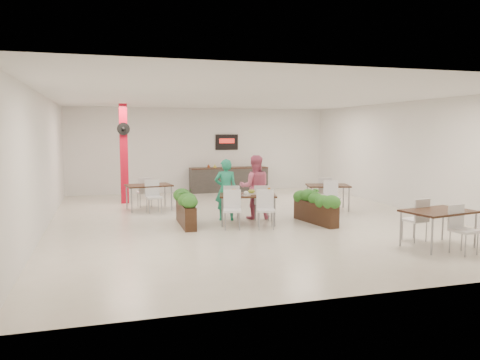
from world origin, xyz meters
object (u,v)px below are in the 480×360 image
at_px(diner_woman, 255,187).
at_px(side_table_a, 149,188).
at_px(planter_left, 186,206).
at_px(red_column, 124,153).
at_px(side_table_c, 438,216).
at_px(service_counter, 229,179).
at_px(diner_man, 226,190).
at_px(side_table_b, 328,189).
at_px(planter_right, 316,205).
at_px(main_table, 247,199).

height_order(diner_woman, side_table_a, diner_woman).
bearing_deg(planter_left, side_table_a, 104.01).
xyz_separation_m(red_column, diner_woman, (3.21, -3.76, -0.79)).
relative_size(planter_left, side_table_c, 1.06).
relative_size(service_counter, planter_left, 1.70).
bearing_deg(diner_man, side_table_b, -153.87).
height_order(diner_man, diner_woman, diner_woman).
bearing_deg(side_table_c, side_table_b, 80.46).
distance_m(red_column, side_table_a, 1.94).
bearing_deg(planter_left, side_table_b, 13.64).
height_order(side_table_a, side_table_b, same).
bearing_deg(red_column, planter_right, -46.87).
distance_m(diner_man, side_table_c, 5.22).
xyz_separation_m(main_table, side_table_b, (2.91, 1.34, -0.00)).
bearing_deg(side_table_b, side_table_a, 178.61).
bearing_deg(planter_left, planter_right, -11.41).
height_order(planter_left, planter_right, planter_left).
distance_m(diner_man, side_table_b, 3.38).
height_order(service_counter, diner_woman, service_counter).
distance_m(red_column, side_table_c, 9.71).
height_order(main_table, planter_left, main_table).
bearing_deg(diner_woman, side_table_b, -150.25).
relative_size(main_table, side_table_c, 1.12).
height_order(diner_woman, planter_right, diner_woman).
xyz_separation_m(main_table, planter_left, (-1.52, 0.27, -0.14)).
distance_m(planter_left, side_table_b, 4.56).
height_order(main_table, side_table_a, same).
bearing_deg(diner_man, side_table_c, 144.68).
distance_m(planter_right, side_table_c, 3.22).
xyz_separation_m(diner_man, planter_left, (-1.13, -0.38, -0.31)).
bearing_deg(main_table, side_table_b, 24.76).
relative_size(planter_right, side_table_a, 1.02).
height_order(service_counter, diner_man, service_counter).
relative_size(side_table_a, side_table_b, 0.99).
distance_m(side_table_b, side_table_c, 4.66).
relative_size(diner_woman, planter_right, 1.00).
height_order(main_table, planter_right, main_table).
bearing_deg(diner_man, main_table, 135.15).
bearing_deg(side_table_c, side_table_a, 119.23).
distance_m(diner_man, planter_left, 1.23).
bearing_deg(planter_left, diner_man, 18.83).
bearing_deg(planter_left, red_column, 107.19).
relative_size(planter_left, side_table_b, 1.05).
bearing_deg(planter_left, service_counter, 65.70).
xyz_separation_m(red_column, planter_left, (1.28, -4.15, -1.15)).
relative_size(diner_man, side_table_c, 0.97).
distance_m(diner_woman, side_table_b, 2.60).
bearing_deg(planter_right, planter_left, 168.59).
bearing_deg(service_counter, diner_woman, -97.97).
bearing_deg(red_column, service_counter, 25.00).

